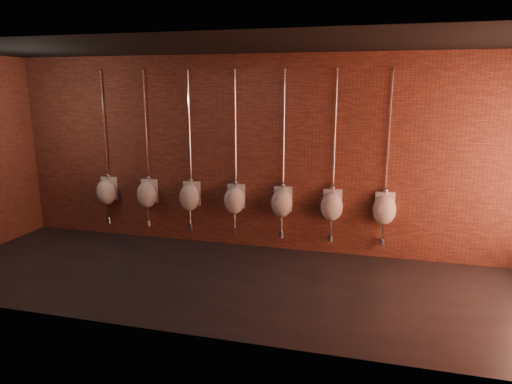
% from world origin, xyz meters
% --- Properties ---
extents(ground, '(8.50, 8.50, 0.00)m').
position_xyz_m(ground, '(0.00, 0.00, 0.00)').
color(ground, black).
rests_on(ground, ground).
extents(room_shell, '(8.54, 3.04, 3.22)m').
position_xyz_m(room_shell, '(0.00, 0.00, 2.01)').
color(room_shell, black).
rests_on(room_shell, ground).
extents(urinal_0, '(0.39, 0.35, 2.71)m').
position_xyz_m(urinal_0, '(-2.69, 1.38, 0.85)').
color(urinal_0, silver).
rests_on(urinal_0, ground).
extents(urinal_1, '(0.39, 0.35, 2.71)m').
position_xyz_m(urinal_1, '(-1.88, 1.38, 0.85)').
color(urinal_1, silver).
rests_on(urinal_1, ground).
extents(urinal_2, '(0.39, 0.35, 2.71)m').
position_xyz_m(urinal_2, '(-1.07, 1.38, 0.85)').
color(urinal_2, silver).
rests_on(urinal_2, ground).
extents(urinal_3, '(0.39, 0.35, 2.71)m').
position_xyz_m(urinal_3, '(-0.26, 1.38, 0.85)').
color(urinal_3, silver).
rests_on(urinal_3, ground).
extents(urinal_4, '(0.39, 0.35, 2.71)m').
position_xyz_m(urinal_4, '(0.55, 1.38, 0.85)').
color(urinal_4, silver).
rests_on(urinal_4, ground).
extents(urinal_5, '(0.39, 0.35, 2.71)m').
position_xyz_m(urinal_5, '(1.36, 1.38, 0.85)').
color(urinal_5, silver).
rests_on(urinal_5, ground).
extents(urinal_6, '(0.39, 0.35, 2.71)m').
position_xyz_m(urinal_6, '(2.17, 1.38, 0.85)').
color(urinal_6, silver).
rests_on(urinal_6, ground).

